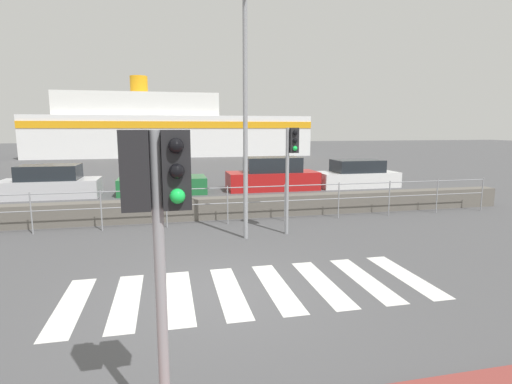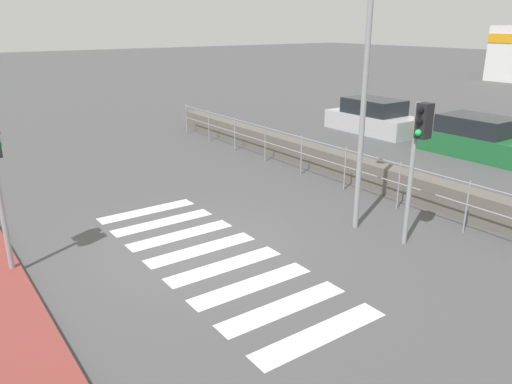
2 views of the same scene
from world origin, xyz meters
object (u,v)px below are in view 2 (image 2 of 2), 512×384
Objects in this scene: parked_car_silver at (373,118)px; parked_car_green at (475,138)px; streetlamp at (362,52)px; traffic_light_far at (418,143)px.

parked_car_silver is 4.72m from parked_car_green.
streetlamp is 9.28m from parked_car_green.
parked_car_green is (4.72, 0.00, -0.02)m from parked_car_silver.
streetlamp is 1.61× the size of parked_car_green.
traffic_light_far is 0.74× the size of parked_car_silver.
parked_car_silver is at bearing 180.00° from parked_car_green.
streetlamp reaches higher than traffic_light_far.
streetlamp is at bearing -75.05° from parked_car_green.
parked_car_green is at bearing 104.95° from streetlamp.
parked_car_silver is at bearing 135.75° from traffic_light_far.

